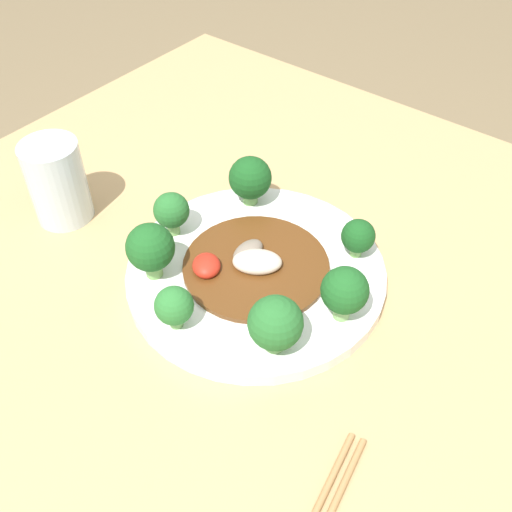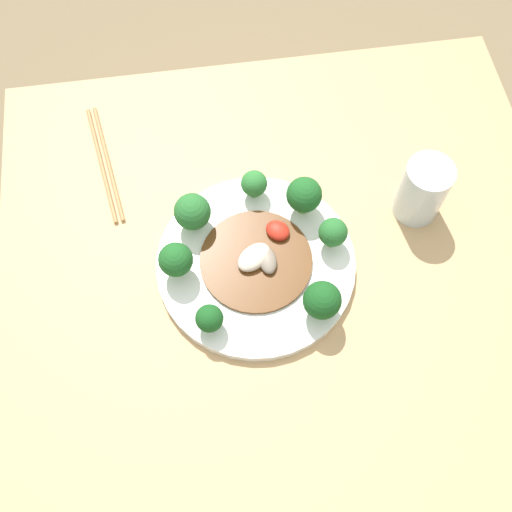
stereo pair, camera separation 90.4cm
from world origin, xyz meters
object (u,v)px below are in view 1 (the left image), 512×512
(broccoli_east, at_px, (171,211))
(broccoli_northeast, at_px, (150,248))
(broccoli_north, at_px, (174,306))
(drinking_glass, at_px, (57,182))
(plate, at_px, (256,273))
(broccoli_northwest, at_px, (275,324))
(broccoli_west, at_px, (345,291))
(broccoli_southeast, at_px, (250,178))
(broccoli_southwest, at_px, (358,236))
(stirfry_center, at_px, (251,264))

(broccoli_east, bearing_deg, broccoli_northeast, 116.04)
(broccoli_north, distance_m, drinking_glass, 0.27)
(plate, height_order, broccoli_northwest, broccoli_northwest)
(broccoli_northwest, height_order, drinking_glass, drinking_glass)
(broccoli_west, height_order, drinking_glass, drinking_glass)
(broccoli_west, relative_size, broccoli_southeast, 1.00)
(broccoli_southeast, bearing_deg, broccoli_northeast, 88.33)
(broccoli_northeast, relative_size, broccoli_southeast, 1.05)
(broccoli_northwest, bearing_deg, broccoli_west, -112.30)
(broccoli_southeast, bearing_deg, broccoli_north, 107.58)
(broccoli_southwest, bearing_deg, broccoli_southeast, 0.16)
(stirfry_center, bearing_deg, drinking_glass, 13.16)
(broccoli_northwest, distance_m, broccoli_west, 0.09)
(broccoli_northwest, xyz_separation_m, stirfry_center, (0.09, -0.08, -0.03))
(stirfry_center, bearing_deg, broccoli_northeast, 43.41)
(broccoli_northeast, bearing_deg, broccoli_northwest, -179.15)
(broccoli_northeast, xyz_separation_m, broccoli_northwest, (-0.18, -0.00, -0.00))
(broccoli_east, relative_size, stirfry_center, 0.34)
(broccoli_north, relative_size, broccoli_southwest, 1.04)
(broccoli_northeast, bearing_deg, plate, -136.81)
(broccoli_west, bearing_deg, broccoli_southwest, -67.59)
(broccoli_southeast, xyz_separation_m, broccoli_southwest, (-0.17, -0.00, -0.01))
(broccoli_west, distance_m, broccoli_southwest, 0.10)
(broccoli_northeast, relative_size, broccoli_east, 1.22)
(broccoli_west, relative_size, broccoli_southwest, 1.34)
(broccoli_east, bearing_deg, broccoli_southeast, -109.51)
(broccoli_northwest, xyz_separation_m, drinking_glass, (0.37, -0.01, 0.00))
(plate, xyz_separation_m, broccoli_north, (0.01, 0.12, 0.04))
(broccoli_northeast, relative_size, broccoli_northwest, 1.05)
(broccoli_southeast, distance_m, broccoli_east, 0.12)
(broccoli_west, bearing_deg, drinking_glass, 9.49)
(broccoli_northeast, height_order, broccoli_west, broccoli_northeast)
(broccoli_northeast, bearing_deg, broccoli_west, -158.55)
(broccoli_west, xyz_separation_m, broccoli_southeast, (0.21, -0.10, -0.00))
(drinking_glass, bearing_deg, broccoli_northeast, 175.18)
(broccoli_southwest, xyz_separation_m, broccoli_east, (0.21, 0.11, 0.01))
(broccoli_northwest, relative_size, stirfry_center, 0.39)
(broccoli_northeast, bearing_deg, broccoli_southeast, -91.67)
(plate, height_order, drinking_glass, drinking_glass)
(broccoli_west, height_order, broccoli_southwest, broccoli_west)
(plate, xyz_separation_m, stirfry_center, (0.00, 0.00, 0.01))
(broccoli_east, xyz_separation_m, drinking_glass, (0.16, 0.05, 0.00))
(broccoli_west, bearing_deg, broccoli_north, 41.96)
(broccoli_southwest, bearing_deg, broccoli_north, 65.99)
(broccoli_west, bearing_deg, broccoli_southeast, -24.80)
(broccoli_west, height_order, broccoli_southeast, same)
(broccoli_west, relative_size, drinking_glass, 0.61)
(broccoli_northwest, xyz_separation_m, broccoli_east, (0.21, -0.07, -0.00))
(stirfry_center, xyz_separation_m, drinking_glass, (0.28, 0.06, 0.03))
(plate, bearing_deg, broccoli_southeast, -48.38)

